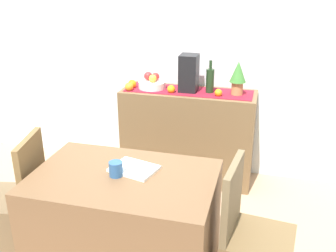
{
  "coord_description": "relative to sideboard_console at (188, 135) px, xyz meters",
  "views": [
    {
      "loc": [
        0.75,
        -2.45,
        1.93
      ],
      "look_at": [
        0.02,
        0.37,
        0.75
      ],
      "focal_mm": 41.69,
      "sensor_mm": 36.0,
      "label": 1
    }
  ],
  "objects": [
    {
      "name": "ground_plane",
      "position": [
        -0.07,
        -0.92,
        -0.45
      ],
      "size": [
        6.4,
        6.4,
        0.02
      ],
      "primitive_type": "cube",
      "color": "tan",
      "rests_on": "ground"
    },
    {
      "name": "coffee_cup",
      "position": [
        -0.16,
        -1.4,
        0.35
      ],
      "size": [
        0.08,
        0.08,
        0.09
      ],
      "primitive_type": "cylinder",
      "color": "#2C588D",
      "rests_on": "dining_table"
    },
    {
      "name": "apple_right",
      "position": [
        -0.33,
        0.05,
        0.55
      ],
      "size": [
        0.07,
        0.07,
        0.07
      ],
      "primitive_type": "sphere",
      "color": "red",
      "rests_on": "fruit_bowl"
    },
    {
      "name": "apple_front",
      "position": [
        -0.33,
        -0.02,
        0.55
      ],
      "size": [
        0.07,
        0.07,
        0.07
      ],
      "primitive_type": "sphere",
      "color": "gold",
      "rests_on": "fruit_bowl"
    },
    {
      "name": "open_book",
      "position": [
        -0.08,
        -1.31,
        0.31
      ],
      "size": [
        0.32,
        0.27,
        0.02
      ],
      "primitive_type": "cube",
      "rotation": [
        0.0,
        0.0,
        -0.25
      ],
      "color": "white",
      "rests_on": "dining_table"
    },
    {
      "name": "room_wall_rear",
      "position": [
        -0.07,
        0.26,
        0.91
      ],
      "size": [
        6.4,
        0.06,
        2.7
      ],
      "primitive_type": "cube",
      "color": "silver",
      "rests_on": "ground"
    },
    {
      "name": "sideboard_console",
      "position": [
        0.0,
        0.0,
        0.0
      ],
      "size": [
        1.24,
        0.42,
        0.88
      ],
      "primitive_type": "cube",
      "color": "brown",
      "rests_on": "ground"
    },
    {
      "name": "orange_loose_near_bowl",
      "position": [
        -0.54,
        -0.03,
        0.48
      ],
      "size": [
        0.08,
        0.08,
        0.08
      ],
      "primitive_type": "sphere",
      "color": "orange",
      "rests_on": "sideboard_console"
    },
    {
      "name": "orange_loose_end",
      "position": [
        -0.53,
        -0.12,
        0.48
      ],
      "size": [
        0.08,
        0.08,
        0.08
      ],
      "primitive_type": "sphere",
      "color": "orange",
      "rests_on": "sideboard_console"
    },
    {
      "name": "table_runner",
      "position": [
        0.0,
        0.0,
        0.44
      ],
      "size": [
        1.16,
        0.32,
        0.01
      ],
      "primitive_type": "cube",
      "color": "maroon",
      "rests_on": "sideboard_console"
    },
    {
      "name": "orange_loose_far",
      "position": [
        0.28,
        -0.09,
        0.48
      ],
      "size": [
        0.07,
        0.07,
        0.07
      ],
      "primitive_type": "sphere",
      "color": "orange",
      "rests_on": "sideboard_console"
    },
    {
      "name": "chair_near_window",
      "position": [
        -0.95,
        -1.39,
        -0.18
      ],
      "size": [
        0.47,
        0.47,
        0.9
      ],
      "color": "brown",
      "rests_on": "ground"
    },
    {
      "name": "potted_plant",
      "position": [
        0.44,
        0.0,
        0.62
      ],
      "size": [
        0.14,
        0.14,
        0.3
      ],
      "color": "#B77949",
      "rests_on": "sideboard_console"
    },
    {
      "name": "dining_table",
      "position": [
        -0.12,
        -1.39,
        -0.07
      ],
      "size": [
        1.14,
        0.75,
        0.74
      ],
      "primitive_type": "cube",
      "color": "brown",
      "rests_on": "ground"
    },
    {
      "name": "orange_loose_mid",
      "position": [
        -0.14,
        -0.09,
        0.48
      ],
      "size": [
        0.07,
        0.07,
        0.07
      ],
      "primitive_type": "sphere",
      "color": "orange",
      "rests_on": "sideboard_console"
    },
    {
      "name": "fruit_bowl",
      "position": [
        -0.35,
        0.0,
        0.48
      ],
      "size": [
        0.25,
        0.25,
        0.06
      ],
      "primitive_type": "cylinder",
      "color": "silver",
      "rests_on": "table_runner"
    },
    {
      "name": "coffee_maker",
      "position": [
        -0.0,
        0.0,
        0.61
      ],
      "size": [
        0.16,
        0.18,
        0.34
      ],
      "primitive_type": "cube",
      "color": "black",
      "rests_on": "sideboard_console"
    },
    {
      "name": "apple_center",
      "position": [
        -0.4,
        0.04,
        0.55
      ],
      "size": [
        0.08,
        0.08,
        0.08
      ],
      "primitive_type": "sphere",
      "color": "red",
      "rests_on": "fruit_bowl"
    },
    {
      "name": "wine_bottle",
      "position": [
        0.19,
        0.0,
        0.56
      ],
      "size": [
        0.07,
        0.07,
        0.3
      ],
      "color": "#1E341A",
      "rests_on": "sideboard_console"
    }
  ]
}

